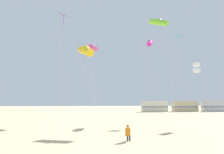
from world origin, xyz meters
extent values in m
cube|color=orange|center=(0.15, 7.30, 0.68)|extent=(0.39, 0.32, 0.52)
sphere|color=#9E704C|center=(0.15, 7.30, 1.06)|extent=(0.20, 0.20, 0.20)
cylinder|color=#2D2D38|center=(0.29, 7.44, 0.44)|extent=(0.24, 0.38, 0.13)
cylinder|color=#2D2D38|center=(0.34, 7.59, 0.21)|extent=(0.11, 0.11, 0.42)
cylinder|color=#2D2D38|center=(0.14, 7.50, 0.44)|extent=(0.24, 0.38, 0.13)
cylinder|color=#2D2D38|center=(0.19, 7.65, 0.21)|extent=(0.11, 0.11, 0.42)
cylinder|color=silver|center=(10.24, 14.08, 3.36)|extent=(1.76, 0.87, 6.72)
cube|color=white|center=(9.82, 14.95, 7.07)|extent=(0.82, 0.82, 0.44)
cube|color=white|center=(9.82, 14.95, 6.37)|extent=(0.82, 0.82, 0.44)
cylinder|color=silver|center=(-5.59, 13.68, 6.08)|extent=(1.21, 0.05, 12.16)
cube|color=purple|center=(-5.61, 14.28, 12.16)|extent=(1.22, 1.22, 0.40)
cylinder|color=purple|center=(-5.61, 14.28, 11.51)|extent=(0.04, 0.04, 1.10)
cylinder|color=silver|center=(10.36, 19.99, 6.39)|extent=(2.56, 0.91, 12.78)
cube|color=#1EB2D1|center=(10.81, 21.26, 12.78)|extent=(1.22, 1.22, 0.40)
cylinder|color=#1EB2D1|center=(10.81, 21.26, 12.13)|extent=(0.04, 0.04, 1.10)
cylinder|color=silver|center=(7.20, 16.42, 6.52)|extent=(1.57, 1.99, 13.04)
cylinder|color=#72D12D|center=(6.22, 17.20, 13.04)|extent=(2.39, 2.09, 1.48)
sphere|color=#72D12D|center=(6.22, 17.20, 13.19)|extent=(0.76, 0.76, 0.76)
cylinder|color=silver|center=(-2.29, 21.10, 5.29)|extent=(0.83, 0.40, 10.58)
cylinder|color=#E54C8C|center=(-2.48, 21.51, 10.58)|extent=(1.69, 2.56, 1.48)
sphere|color=#E54C8C|center=(-2.48, 21.51, 10.73)|extent=(0.76, 0.76, 0.76)
cylinder|color=silver|center=(-2.37, 9.48, 3.67)|extent=(3.08, 1.31, 7.34)
cylinder|color=yellow|center=(-3.01, 11.02, 7.33)|extent=(1.61, 2.57, 1.48)
sphere|color=yellow|center=(-3.01, 11.02, 7.48)|extent=(0.76, 0.76, 0.76)
cylinder|color=silver|center=(5.83, 20.47, 5.73)|extent=(1.87, 0.83, 11.47)
cylinder|color=#D826A5|center=(6.24, 21.40, 11.47)|extent=(1.65, 2.57, 1.48)
sphere|color=#D826A5|center=(6.24, 21.40, 11.62)|extent=(0.76, 0.76, 0.76)
cube|color=beige|center=(13.76, 43.09, 1.40)|extent=(6.45, 2.45, 2.80)
cube|color=#4C608C|center=(13.76, 43.09, 1.26)|extent=(6.49, 2.49, 0.24)
cube|color=#C6B28C|center=(22.02, 43.16, 1.40)|extent=(6.54, 2.73, 2.80)
cube|color=#4C608C|center=(22.02, 43.16, 1.26)|extent=(6.58, 2.77, 0.24)
cube|color=#B7BABF|center=(29.85, 42.41, 1.40)|extent=(6.56, 2.80, 2.80)
cube|color=#4C608C|center=(29.85, 42.41, 1.26)|extent=(6.60, 2.84, 0.24)
camera|label=1|loc=(-2.35, -6.38, 2.83)|focal=31.04mm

